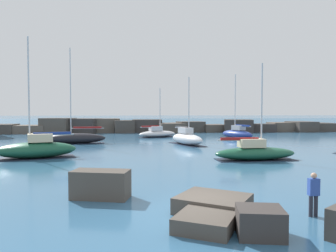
{
  "coord_description": "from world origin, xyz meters",
  "views": [
    {
      "loc": [
        -2.05,
        -11.5,
        3.67
      ],
      "look_at": [
        1.13,
        21.29,
        2.22
      ],
      "focal_mm": 35.0,
      "sensor_mm": 36.0,
      "label": 1
    }
  ],
  "objects": [
    {
      "name": "foreground_rocks",
      "position": [
        3.73,
        -1.68,
        0.51
      ],
      "size": [
        14.62,
        8.23,
        1.36
      ],
      "color": "#4C443D",
      "rests_on": "ground"
    },
    {
      "name": "sailboat_moored_4",
      "position": [
        -9.93,
        15.15,
        0.73
      ],
      "size": [
        6.58,
        4.23,
        9.48
      ],
      "color": "#195138",
      "rests_on": "ground"
    },
    {
      "name": "breakwater_jetty",
      "position": [
        1.64,
        46.26,
        0.98
      ],
      "size": [
        66.07,
        7.2,
        2.57
      ],
      "color": "#4C443D",
      "rests_on": "ground"
    },
    {
      "name": "sailboat_moored_1",
      "position": [
        6.9,
        12.48,
        0.58
      ],
      "size": [
        6.35,
        2.33,
        7.32
      ],
      "color": "#195138",
      "rests_on": "ground"
    },
    {
      "name": "sailboat_moored_6",
      "position": [
        0.93,
        35.37,
        0.57
      ],
      "size": [
        6.06,
        4.27,
        7.02
      ],
      "color": "silver",
      "rests_on": "ground"
    },
    {
      "name": "sailboat_moored_5",
      "position": [
        3.52,
        24.4,
        0.71
      ],
      "size": [
        3.73,
        6.47,
        7.44
      ],
      "color": "white",
      "rests_on": "ground"
    },
    {
      "name": "sailboat_moored_2",
      "position": [
        -8.99,
        26.81,
        0.64
      ],
      "size": [
        6.87,
        2.42,
        10.92
      ],
      "color": "black",
      "rests_on": "ground"
    },
    {
      "name": "ground_plane",
      "position": [
        0.0,
        0.0,
        0.0
      ],
      "size": [
        600.0,
        600.0,
        0.0
      ],
      "primitive_type": "plane",
      "color": "#336084"
    },
    {
      "name": "sailboat_moored_3",
      "position": [
        11.64,
        31.93,
        0.69
      ],
      "size": [
        4.16,
        5.9,
        8.76
      ],
      "color": "navy",
      "rests_on": "ground"
    },
    {
      "name": "person_on_rocks",
      "position": [
        4.09,
        -0.76,
        0.85
      ],
      "size": [
        0.36,
        0.22,
        1.54
      ],
      "color": "#282833",
      "rests_on": "ground"
    },
    {
      "name": "open_sea_beyond",
      "position": [
        0.0,
        106.33,
        0.0
      ],
      "size": [
        400.0,
        116.0,
        0.01
      ],
      "color": "#235175",
      "rests_on": "ground"
    }
  ]
}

